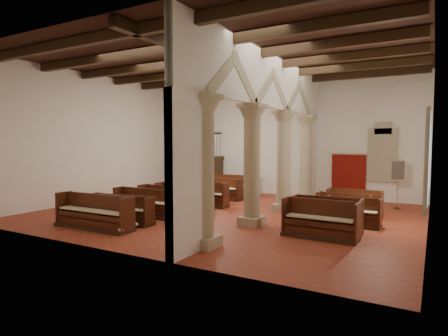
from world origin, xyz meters
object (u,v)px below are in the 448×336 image
nave_pew_0 (94,217)px  aisle_pew_0 (320,225)px  lectern (253,185)px  processional_banner (397,191)px  pipe_organ (205,167)px

nave_pew_0 → aisle_pew_0: 7.18m
nave_pew_0 → aisle_pew_0: aisle_pew_0 is taller
aisle_pew_0 → lectern: bearing=129.3°
processional_banner → nave_pew_0: size_ratio=0.73×
pipe_organ → nave_pew_0: pipe_organ is taller
pipe_organ → processional_banner: pipe_organ is taller
lectern → nave_pew_0: (-1.12, -9.92, -0.12)m
lectern → processional_banner: processional_banner is taller
aisle_pew_0 → processional_banner: bearing=78.7°
pipe_organ → processional_banner: (10.30, -1.19, -0.60)m
processional_banner → aisle_pew_0: bearing=-121.7°
lectern → aisle_pew_0: size_ratio=0.53×
lectern → processional_banner: 7.28m
pipe_organ → processional_banner: size_ratio=2.02×
lectern → nave_pew_0: size_ratio=0.40×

